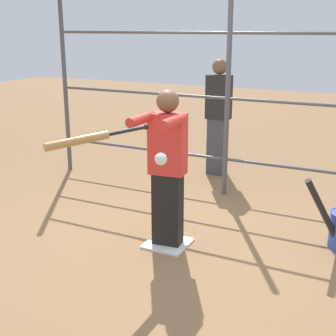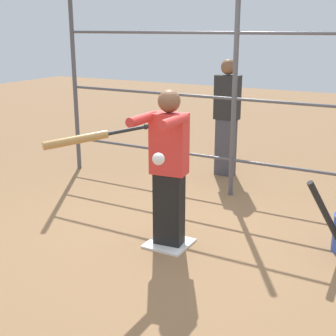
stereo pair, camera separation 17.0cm
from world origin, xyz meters
TOP-DOWN VIEW (x-y plane):
  - ground_plane at (0.00, 0.00)m, footprint 24.00×24.00m
  - home_plate at (0.00, 0.00)m, footprint 0.40×0.40m
  - fence_backstop at (0.00, -1.60)m, footprint 4.88×0.06m
  - batter at (0.00, 0.01)m, footprint 0.38×0.53m
  - baseball_bat_swinging at (0.29, 0.83)m, footprint 0.53×0.74m
  - softball_in_flight at (-0.27, 0.65)m, footprint 0.10×0.10m
  - bystander_behind_fence at (0.39, -2.35)m, footprint 0.33×0.21m

SIDE VIEW (x-z plane):
  - ground_plane at x=0.00m, z-range 0.00..0.00m
  - home_plate at x=0.00m, z-range 0.00..0.02m
  - batter at x=0.00m, z-range 0.06..1.55m
  - bystander_behind_fence at x=0.39m, z-range 0.03..1.65m
  - softball_in_flight at x=-0.27m, z-range 1.01..1.10m
  - baseball_bat_swinging at x=0.29m, z-range 1.13..1.25m
  - fence_backstop at x=0.00m, z-range 0.00..2.41m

